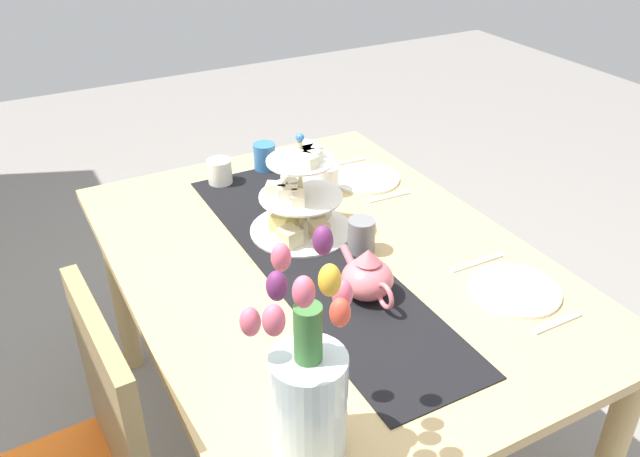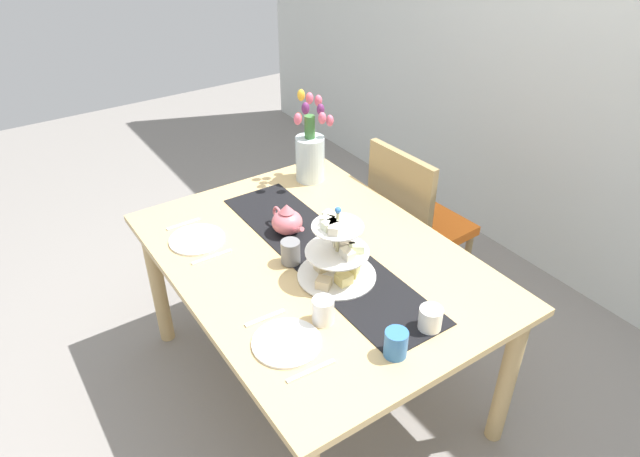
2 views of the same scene
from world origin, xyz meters
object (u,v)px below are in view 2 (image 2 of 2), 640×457
object	(u,v)px
tulip_vase	(310,151)
knife_right	(311,371)
dining_table	(315,276)
knife_left	(212,257)
fork_left	(183,224)
fork_right	(265,318)
dinner_plate_left	(197,239)
cream_jug	(430,319)
tiered_cake_stand	(338,256)
teapot	(287,221)
dinner_plate_right	(287,343)
mug_orange	(396,344)
chair_left	(413,220)
mug_grey	(291,252)
mug_white_text	(323,311)

from	to	relation	value
tulip_vase	knife_right	bearing A→B (deg)	-33.07
dining_table	knife_left	size ratio (longest dim) A/B	8.66
fork_left	fork_right	distance (m)	0.72
dining_table	dinner_plate_left	xyz separation A→B (m)	(-0.37, -0.34, 0.10)
cream_jug	fork_right	size ratio (longest dim) A/B	0.57
tiered_cake_stand	teapot	xyz separation A→B (m)	(-0.36, -0.00, -0.04)
teapot	dinner_plate_left	xyz separation A→B (m)	(-0.16, -0.34, -0.05)
dinner_plate_right	mug_orange	size ratio (longest dim) A/B	2.42
chair_left	fork_left	bearing A→B (deg)	-104.21
tiered_cake_stand	dinner_plate_left	bearing A→B (deg)	-146.47
mug_grey	dinner_plate_left	bearing A→B (deg)	-145.00
fork_left	dinner_plate_right	world-z (taller)	dinner_plate_right
dining_table	fork_right	xyz separation A→B (m)	(0.21, -0.34, 0.10)
chair_left	dinner_plate_left	xyz separation A→B (m)	(-0.13, -1.10, 0.22)
cream_jug	knife_right	bearing A→B (deg)	-97.96
mug_white_text	dinner_plate_right	bearing A→B (deg)	-81.79
chair_left	mug_white_text	xyz separation A→B (m)	(0.56, -0.94, 0.27)
tulip_vase	chair_left	bearing A→B (deg)	52.18
mug_grey	mug_white_text	bearing A→B (deg)	-13.56
chair_left	mug_white_text	size ratio (longest dim) A/B	9.58
fork_right	knife_right	xyz separation A→B (m)	(0.29, 0.00, 0.00)
teapot	mug_grey	world-z (taller)	teapot
teapot	fork_right	size ratio (longest dim) A/B	1.59
knife_right	mug_white_text	world-z (taller)	mug_white_text
chair_left	tulip_vase	world-z (taller)	tulip_vase
dinner_plate_left	teapot	bearing A→B (deg)	64.94
fork_right	mug_white_text	world-z (taller)	mug_white_text
tiered_cake_stand	fork_left	size ratio (longest dim) A/B	2.03
mug_orange	tiered_cake_stand	bearing A→B (deg)	169.20
cream_jug	fork_right	world-z (taller)	cream_jug
tulip_vase	mug_orange	bearing A→B (deg)	-20.30
cream_jug	dinner_plate_right	size ratio (longest dim) A/B	0.37
dining_table	fork_right	bearing A→B (deg)	-58.80
teapot	cream_jug	world-z (taller)	teapot
tiered_cake_stand	knife_left	xyz separation A→B (m)	(-0.38, -0.35, -0.09)
cream_jug	teapot	bearing A→B (deg)	-172.85
dinner_plate_right	teapot	bearing A→B (deg)	148.64
teapot	dinner_plate_left	distance (m)	0.38
dinner_plate_left	mug_orange	xyz separation A→B (m)	(0.96, 0.26, 0.04)
mug_grey	dining_table	bearing A→B (deg)	78.33
chair_left	mug_orange	distance (m)	1.20
dining_table	dinner_plate_left	world-z (taller)	dinner_plate_left
cream_jug	knife_right	world-z (taller)	cream_jug
dinner_plate_left	mug_grey	world-z (taller)	mug_grey
tiered_cake_stand	tulip_vase	size ratio (longest dim) A/B	0.69
chair_left	mug_grey	size ratio (longest dim) A/B	9.58
dinner_plate_right	fork_right	distance (m)	0.15
chair_left	tulip_vase	xyz separation A→B (m)	(-0.32, -0.42, 0.37)
fork_right	tiered_cake_stand	bearing A→B (deg)	98.82
cream_jug	fork_right	xyz separation A→B (m)	(-0.35, -0.44, -0.04)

